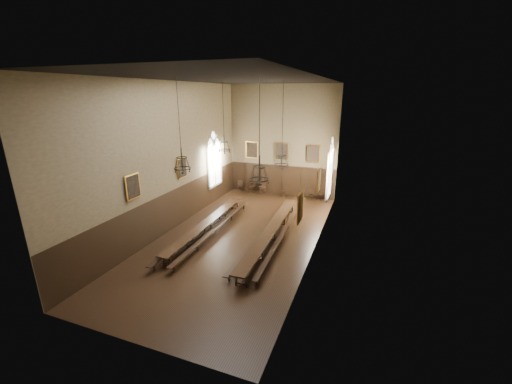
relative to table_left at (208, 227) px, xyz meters
The scene contains 32 objects.
floor 2.13m from the table_left, ahead, with size 9.00×18.00×0.02m, color black.
ceiling 8.89m from the table_left, ahead, with size 9.00×18.00×0.02m, color black.
wall_back 10.18m from the table_left, 76.95° to the left, with size 9.00×0.02×9.00m, color #756448.
wall_front 10.09m from the table_left, 76.81° to the right, with size 9.00×0.02×9.00m, color #756448.
wall_left 4.78m from the table_left, behind, with size 0.02×18.00×9.00m, color #756448.
wall_right 7.79m from the table_left, ahead, with size 0.02×18.00×9.00m, color #756448.
wainscot_panelling 2.28m from the table_left, ahead, with size 9.00×18.00×2.50m, color black, non-canonical shape.
table_left is the anchor object (origin of this frame).
table_right 4.05m from the table_left, ahead, with size 1.06×10.53×0.82m.
bench_left_outer 0.49m from the table_left, behind, with size 0.83×10.65×0.48m.
bench_left_inner 0.60m from the table_left, ahead, with size 0.48×10.01×0.45m.
bench_right_inner 3.51m from the table_left, ahead, with size 0.33×9.90×0.45m.
bench_right_outer 4.63m from the table_left, ahead, with size 0.66×9.46×0.43m.
chair_0 8.72m from the table_left, 99.85° to the left, with size 0.53×0.53×0.95m.
chair_1 8.58m from the table_left, 92.89° to the left, with size 0.49×0.49×1.01m.
chair_2 8.68m from the table_left, 85.98° to the left, with size 0.46×0.46×0.91m.
chair_4 8.95m from the table_left, 73.43° to the left, with size 0.49×0.49×1.03m.
chair_6 9.75m from the table_left, 61.11° to the left, with size 0.48×0.48×0.91m.
chair_7 10.27m from the table_left, 57.54° to the left, with size 0.58×0.58×1.03m.
chandelier_back_left 5.32m from the table_left, 87.84° to the left, with size 0.80×0.80×4.37m.
chandelier_back_right 6.17m from the table_left, 30.98° to the left, with size 0.87×0.87×5.04m.
chandelier_front_left 5.50m from the table_left, 82.17° to the right, with size 0.83×0.83×4.39m.
chandelier_front_right 6.31m from the table_left, 26.75° to the right, with size 0.94×0.94×4.82m.
portrait_back_0 9.55m from the table_left, 93.21° to the left, with size 1.10×0.12×1.40m.
portrait_back_1 9.76m from the table_left, 76.77° to the left, with size 1.10×0.12×1.40m.
portrait_back_2 10.63m from the table_left, 62.25° to the left, with size 1.10×0.12×1.40m.
portrait_left_0 4.17m from the table_left, 155.24° to the left, with size 0.12×1.00×1.30m.
portrait_left_1 5.31m from the table_left, 123.48° to the right, with size 0.12×1.00×1.30m.
portrait_right_0 7.36m from the table_left, ahead, with size 0.12×1.00×1.30m.
portrait_right_1 8.06m from the table_left, 28.02° to the right, with size 0.12×1.00×1.30m.
window_right 9.09m from the table_left, 40.37° to the left, with size 0.20×2.20×4.60m, color white, non-canonical shape.
window_left 6.74m from the table_left, 112.77° to the left, with size 0.20×2.20×4.60m, color white, non-canonical shape.
Camera 1 is at (6.95, -15.76, 8.28)m, focal length 22.00 mm.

